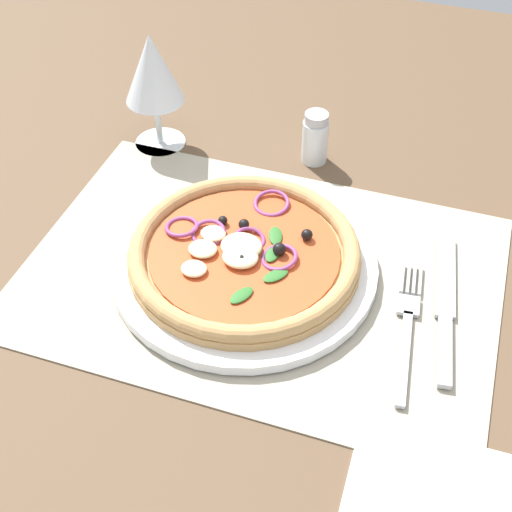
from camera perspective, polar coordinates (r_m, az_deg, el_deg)
The scene contains 9 objects.
ground_plane at distance 74.99cm, azimuth 0.39°, elevation -2.14°, with size 190.00×140.00×2.40cm, color brown.
placemat at distance 73.99cm, azimuth 0.40°, elevation -1.40°, with size 48.61×33.90×0.40cm, color #A39984.
plate at distance 73.69cm, azimuth -0.99°, elevation -0.78°, with size 27.63×27.63×1.15cm, color white.
pizza at distance 72.55cm, azimuth -1.04°, elevation 0.18°, with size 23.99×23.99×2.65cm.
fork at distance 70.60cm, azimuth 12.06°, elevation -5.12°, with size 3.42×18.06×0.44cm.
knife at distance 72.95cm, azimuth 14.94°, elevation -3.70°, with size 4.18×20.05×0.62cm.
wine_glass at distance 87.57cm, azimuth -8.29°, elevation 14.36°, with size 7.20×7.20×14.90cm.
napkin at distance 60.91cm, azimuth 13.81°, elevation -18.43°, with size 13.35×12.02×0.36cm, color white.
pepper_shaker at distance 87.48cm, azimuth 5.05°, elevation 9.35°, with size 3.20×3.20×6.70cm.
Camera 1 is at (15.91, -49.14, 53.17)cm, focal length 49.83 mm.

